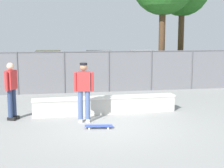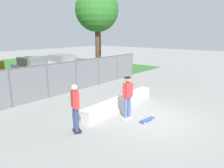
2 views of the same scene
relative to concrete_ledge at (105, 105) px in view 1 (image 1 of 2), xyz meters
The scene contains 10 objects.
ground_plane 1.70m from the concrete_ledge, 95.43° to the right, with size 80.00×80.00×0.00m, color gray.
grass_strip 14.53m from the concrete_ledge, 90.62° to the left, with size 26.56×20.00×0.02m, color #336B2D.
concrete_ledge is the anchor object (origin of this frame).
skateboarder 1.47m from the concrete_ledge, 130.17° to the right, with size 0.60×0.33×1.84m.
skateboard 1.83m from the concrete_ledge, 105.44° to the right, with size 0.82×0.31×0.09m.
chainlink_fence 4.30m from the concrete_ledge, 92.14° to the left, with size 14.63×0.07×1.93m.
car_yellow 10.57m from the concrete_ledge, 100.82° to the left, with size 2.04×4.21×1.66m.
car_silver 10.14m from the concrete_ledge, 82.34° to the left, with size 2.04×4.21×1.66m.
car_white 10.93m from the concrete_ledge, 66.70° to the left, with size 2.04×4.21×1.66m.
bystander 3.13m from the concrete_ledge, behind, with size 0.40×0.55×1.82m.
Camera 1 is at (-1.61, -9.09, 2.68)m, focal length 52.15 mm.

